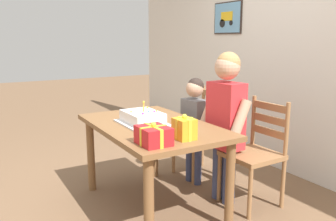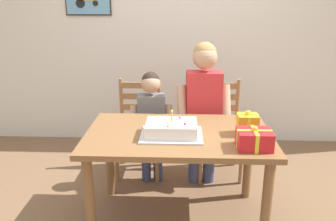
% 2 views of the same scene
% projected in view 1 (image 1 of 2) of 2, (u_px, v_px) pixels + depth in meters
% --- Properties ---
extents(ground_plane, '(20.00, 20.00, 0.00)m').
position_uv_depth(ground_plane, '(153.00, 206.00, 3.02)').
color(ground_plane, brown).
extents(back_wall, '(6.40, 0.11, 2.60)m').
position_uv_depth(back_wall, '(295.00, 51.00, 3.58)').
color(back_wall, silver).
rests_on(back_wall, ground).
extents(dining_table, '(1.36, 0.84, 0.73)m').
position_uv_depth(dining_table, '(152.00, 136.00, 2.89)').
color(dining_table, brown).
rests_on(dining_table, ground).
extents(birthday_cake, '(0.44, 0.34, 0.19)m').
position_uv_depth(birthday_cake, '(142.00, 118.00, 2.87)').
color(birthday_cake, silver).
rests_on(birthday_cake, dining_table).
extents(gift_box_red_large, '(0.23, 0.19, 0.16)m').
position_uv_depth(gift_box_red_large, '(154.00, 135.00, 2.31)').
color(gift_box_red_large, red).
rests_on(gift_box_red_large, dining_table).
extents(gift_box_beside_cake, '(0.15, 0.13, 0.18)m').
position_uv_depth(gift_box_beside_cake, '(184.00, 129.00, 2.43)').
color(gift_box_beside_cake, gold).
rests_on(gift_box_beside_cake, dining_table).
extents(chair_left, '(0.42, 0.42, 0.92)m').
position_uv_depth(chair_left, '(202.00, 132.00, 3.65)').
color(chair_left, '#996B42').
rests_on(chair_left, ground).
extents(chair_right, '(0.43, 0.43, 0.92)m').
position_uv_depth(chair_right, '(256.00, 152.00, 2.98)').
color(chair_right, '#996B42').
rests_on(chair_right, ground).
extents(child_older, '(0.49, 0.28, 1.32)m').
position_uv_depth(child_older, '(226.00, 113.00, 2.96)').
color(child_older, '#38426B').
rests_on(child_older, ground).
extents(child_younger, '(0.39, 0.23, 1.06)m').
position_uv_depth(child_younger, '(194.00, 120.00, 3.39)').
color(child_younger, '#38426B').
rests_on(child_younger, ground).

